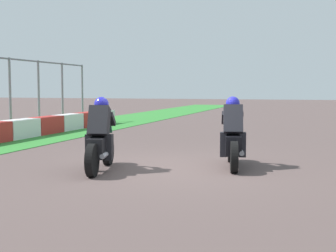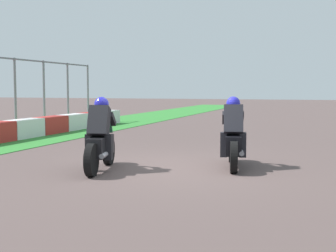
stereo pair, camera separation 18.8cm
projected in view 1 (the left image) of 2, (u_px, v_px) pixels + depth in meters
The scene contains 3 objects.
ground_plane at pixel (173, 168), 9.74m from camera, with size 120.00×120.00×0.00m, color #544341.
rider_lane_a at pixel (233, 138), 9.82m from camera, with size 2.02×0.65×1.51m.
rider_lane_b at pixel (101, 140), 9.41m from camera, with size 2.02×0.65×1.51m.
Camera 1 is at (-9.22, -2.79, 1.69)m, focal length 49.28 mm.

